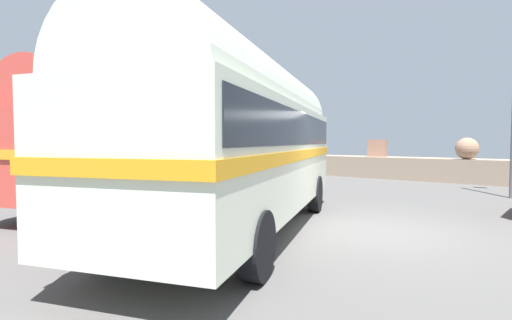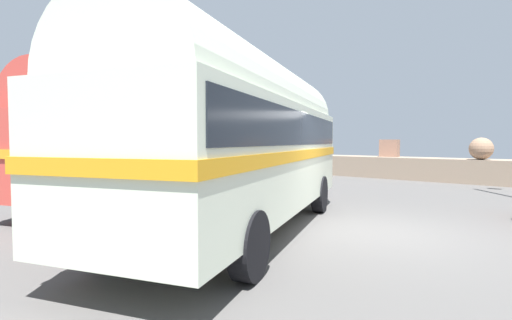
# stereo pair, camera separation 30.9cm
# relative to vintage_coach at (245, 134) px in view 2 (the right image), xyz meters

# --- Properties ---
(ground) EXTENTS (32.00, 26.00, 0.02)m
(ground) POSITION_rel_vintage_coach_xyz_m (2.17, 1.74, -2.04)
(ground) COLOR #52504E
(breakwater) EXTENTS (31.36, 2.40, 2.40)m
(breakwater) POSITION_rel_vintage_coach_xyz_m (1.92, 13.55, -1.36)
(breakwater) COLOR gray
(breakwater) RESTS_ON ground
(vintage_coach) EXTENTS (5.34, 8.87, 3.70)m
(vintage_coach) POSITION_rel_vintage_coach_xyz_m (0.00, 0.00, 0.00)
(vintage_coach) COLOR black
(vintage_coach) RESTS_ON ground
(second_coach) EXTENTS (5.41, 8.86, 3.70)m
(second_coach) POSITION_rel_vintage_coach_xyz_m (-5.03, 0.87, 0.00)
(second_coach) COLOR black
(second_coach) RESTS_ON ground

